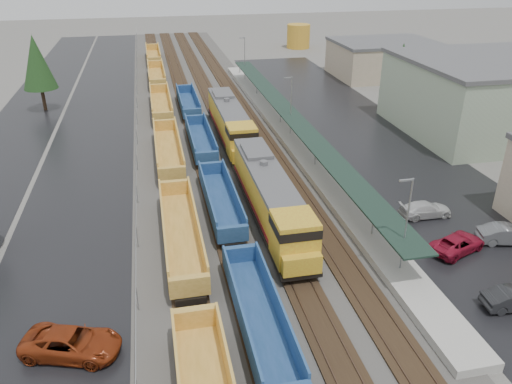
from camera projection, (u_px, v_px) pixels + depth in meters
ballast_strip at (206, 120)px, 70.50m from camera, size 20.00×160.00×0.08m
trackbed at (206, 119)px, 70.45m from camera, size 14.60×160.00×0.22m
west_parking_lot at (96, 128)px, 67.68m from camera, size 10.00×160.00×0.02m
west_road at (18, 133)px, 65.79m from camera, size 9.00×160.00×0.02m
east_commuter_lot at (360, 134)px, 65.34m from camera, size 16.00×100.00×0.02m
station_platform at (290, 134)px, 63.23m from camera, size 3.00×80.00×8.00m
chainlink_fence at (136, 117)px, 66.64m from camera, size 0.08×160.04×2.02m
distant_hills at (268, 5)px, 211.12m from camera, size 301.00×140.00×25.20m
tree_west_far at (37, 62)px, 71.79m from camera, size 4.84×4.84×11.00m
tree_east at (401, 68)px, 71.20m from camera, size 4.40×4.40×10.00m
locomotive_lead at (271, 198)px, 43.23m from camera, size 3.14×20.69×4.68m
locomotive_trail at (231, 123)px, 61.64m from camera, size 3.14×20.69×4.68m
well_string_yellow at (168, 150)px, 56.85m from camera, size 2.83×129.00×2.51m
well_string_blue at (236, 248)px, 38.54m from camera, size 2.59×95.81×2.30m
storage_tank at (298, 36)px, 119.86m from camera, size 5.48×5.48×5.48m
parked_car_west_c at (72, 343)px, 29.73m from camera, size 4.44×6.44×1.64m
parked_car_east_b at (457, 244)px, 39.93m from camera, size 3.97×5.51×1.39m
parked_car_east_c at (425, 210)px, 45.11m from camera, size 1.96×4.80×1.39m
parked_car_east_e at (507, 235)px, 41.02m from camera, size 2.68×5.01×1.57m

